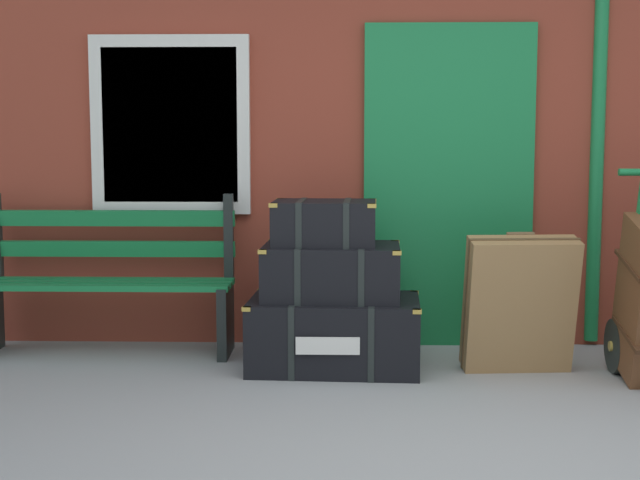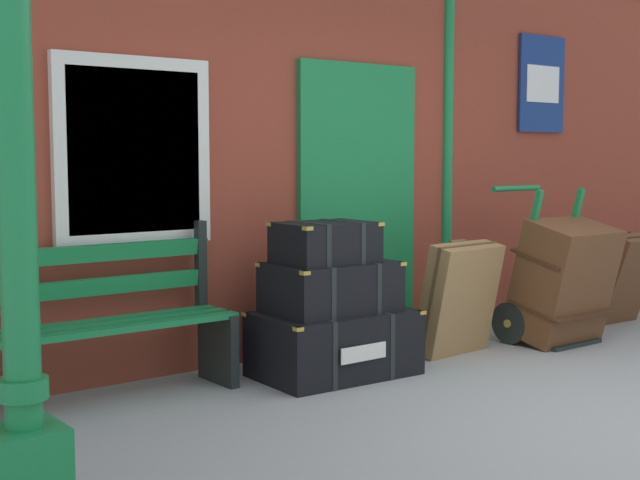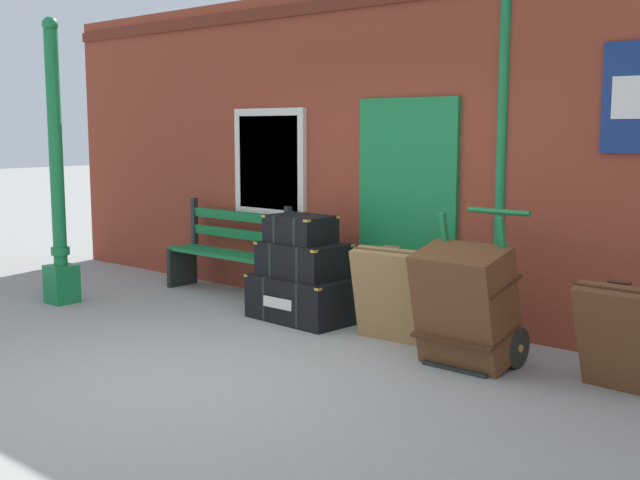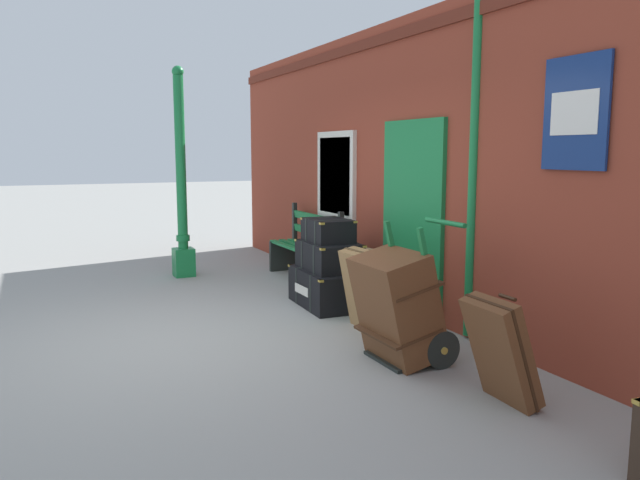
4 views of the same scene
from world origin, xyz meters
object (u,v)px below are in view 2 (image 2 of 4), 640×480
suitcase_charcoal (459,298)px  suitcase_beige (626,278)px  porters_trolley (544,305)px  steamer_trunk_middle (331,287)px  steamer_trunk_top (325,242)px  lamp_post (18,241)px  steamer_trunk_base (334,343)px  platform_bench (99,326)px  large_brown_trunk (563,281)px

suitcase_charcoal → suitcase_beige: bearing=-1.9°
porters_trolley → steamer_trunk_middle: bearing=175.6°
steamer_trunk_top → lamp_post: bearing=-154.1°
steamer_trunk_top → porters_trolley: (2.02, -0.16, -0.60)m
porters_trolley → suitcase_beige: size_ratio=1.51×
lamp_post → steamer_trunk_base: size_ratio=2.81×
steamer_trunk_top → suitcase_beige: (3.11, -0.17, -0.48)m
steamer_trunk_middle → suitcase_charcoal: bearing=-5.0°
porters_trolley → steamer_trunk_base: bearing=175.9°
steamer_trunk_base → steamer_trunk_top: bearing=164.4°
porters_trolley → suitcase_charcoal: 0.90m
platform_bench → steamer_trunk_middle: platform_bench is taller
steamer_trunk_base → large_brown_trunk: 2.00m
porters_trolley → suitcase_beige: (1.09, -0.01, 0.12)m
large_brown_trunk → suitcase_beige: (1.09, 0.17, -0.09)m
steamer_trunk_middle → steamer_trunk_top: (-0.04, 0.01, 0.29)m
steamer_trunk_top → suitcase_beige: steamer_trunk_top is taller
large_brown_trunk → suitcase_beige: 1.10m
suitcase_beige → suitcase_charcoal: bearing=178.1°
suitcase_beige → porters_trolley: bearing=179.6°
lamp_post → steamer_trunk_top: size_ratio=4.69×
lamp_post → large_brown_trunk: lamp_post is taller
steamer_trunk_base → suitcase_charcoal: 1.10m
lamp_post → platform_bench: size_ratio=1.83×
platform_bench → steamer_trunk_top: (1.39, -0.35, 0.43)m
steamer_trunk_top → suitcase_charcoal: (1.14, -0.10, -0.46)m
steamer_trunk_base → suitcase_charcoal: size_ratio=1.26×
steamer_trunk_middle → suitcase_charcoal: 1.11m
steamer_trunk_top → suitcase_charcoal: bearing=-5.1°
porters_trolley → suitcase_beige: bearing=-0.4°
lamp_post → platform_bench: (0.97, 1.49, -0.66)m
lamp_post → platform_bench: 1.90m
lamp_post → steamer_trunk_top: 2.63m
steamer_trunk_top → steamer_trunk_middle: bearing=-7.0°
porters_trolley → platform_bench: bearing=171.6°
large_brown_trunk → suitcase_charcoal: (-0.88, 0.23, -0.07)m
steamer_trunk_middle → suitcase_charcoal: suitcase_charcoal is taller
steamer_trunk_middle → porters_trolley: size_ratio=0.70×
steamer_trunk_base → steamer_trunk_top: steamer_trunk_top is taller
steamer_trunk_middle → steamer_trunk_top: bearing=173.0°
steamer_trunk_middle → large_brown_trunk: (1.98, -0.33, -0.10)m
platform_bench → steamer_trunk_base: bearing=-14.0°
platform_bench → suitcase_charcoal: size_ratio=1.93×
lamp_post → steamer_trunk_middle: size_ratio=3.53×
platform_bench → suitcase_charcoal: (2.53, -0.45, -0.04)m
steamer_trunk_middle → porters_trolley: bearing=-4.4°
steamer_trunk_middle → suitcase_charcoal: size_ratio=1.00×
lamp_post → steamer_trunk_middle: 2.71m
lamp_post → steamer_trunk_top: (2.36, 1.15, -0.24)m
steamer_trunk_top → porters_trolley: porters_trolley is taller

